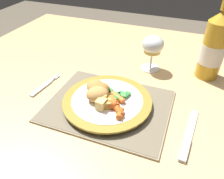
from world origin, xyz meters
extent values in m
cube|color=tan|center=(0.00, 0.00, 0.72)|extent=(1.23, 0.98, 0.04)
cube|color=tan|center=(-0.56, 0.43, 0.35)|extent=(0.06, 0.06, 0.70)
cube|color=gray|center=(0.05, -0.17, 0.74)|extent=(0.35, 0.27, 0.01)
cube|color=#6B604A|center=(0.05, -0.17, 0.75)|extent=(0.34, 0.27, 0.00)
cylinder|color=white|center=(0.05, -0.17, 0.75)|extent=(0.21, 0.21, 0.01)
cylinder|color=olive|center=(0.05, -0.17, 0.76)|extent=(0.25, 0.25, 0.01)
cylinder|color=white|center=(0.05, -0.17, 0.77)|extent=(0.20, 0.20, 0.00)
ellipsoid|color=#B77F3D|center=(0.00, -0.14, 0.78)|extent=(0.08, 0.08, 0.03)
ellipsoid|color=#A87033|center=(0.02, -0.15, 0.78)|extent=(0.07, 0.07, 0.03)
ellipsoid|color=tan|center=(0.02, -0.18, 0.79)|extent=(0.08, 0.08, 0.04)
cube|color=green|center=(0.08, -0.14, 0.77)|extent=(0.02, 0.03, 0.01)
cube|color=#338438|center=(0.09, -0.14, 0.77)|extent=(0.02, 0.03, 0.01)
cube|color=#4CA84C|center=(0.09, -0.15, 0.77)|extent=(0.02, 0.02, 0.01)
cube|color=#338438|center=(0.04, -0.13, 0.77)|extent=(0.02, 0.02, 0.01)
cube|color=#4CA84C|center=(0.07, -0.15, 0.77)|extent=(0.01, 0.02, 0.01)
cube|color=#338438|center=(0.07, -0.15, 0.77)|extent=(0.03, 0.02, 0.01)
cube|color=#338438|center=(0.07, -0.17, 0.78)|extent=(0.03, 0.02, 0.01)
cylinder|color=orange|center=(0.07, -0.19, 0.78)|extent=(0.04, 0.04, 0.02)
cylinder|color=#CC5119|center=(0.10, -0.21, 0.77)|extent=(0.04, 0.04, 0.02)
cylinder|color=orange|center=(0.06, -0.18, 0.78)|extent=(0.05, 0.04, 0.02)
cylinder|color=#CC5119|center=(0.06, -0.20, 0.78)|extent=(0.05, 0.03, 0.02)
cylinder|color=orange|center=(0.10, -0.22, 0.77)|extent=(0.02, 0.04, 0.02)
cylinder|color=orange|center=(0.08, -0.16, 0.77)|extent=(0.05, 0.04, 0.02)
cube|color=silver|center=(-0.18, -0.17, 0.74)|extent=(0.02, 0.09, 0.01)
cube|color=silver|center=(-0.18, -0.11, 0.74)|extent=(0.01, 0.02, 0.01)
cube|color=silver|center=(-0.17, -0.09, 0.74)|extent=(0.00, 0.02, 0.00)
cube|color=silver|center=(-0.17, -0.09, 0.74)|extent=(0.00, 0.02, 0.00)
cube|color=silver|center=(-0.18, -0.09, 0.74)|extent=(0.00, 0.02, 0.00)
cube|color=silver|center=(-0.18, -0.09, 0.74)|extent=(0.00, 0.02, 0.00)
cube|color=silver|center=(0.28, -0.16, 0.74)|extent=(0.03, 0.12, 0.00)
cube|color=#B2B2B7|center=(0.27, -0.25, 0.74)|extent=(0.02, 0.07, 0.01)
cylinder|color=silver|center=(0.12, 0.08, 0.74)|extent=(0.07, 0.07, 0.00)
cylinder|color=silver|center=(0.12, 0.08, 0.78)|extent=(0.01, 0.01, 0.06)
ellipsoid|color=silver|center=(0.12, 0.08, 0.84)|extent=(0.08, 0.08, 0.06)
cylinder|color=#EACC66|center=(0.12, 0.08, 0.82)|extent=(0.06, 0.06, 0.02)
cylinder|color=gold|center=(0.31, 0.10, 0.84)|extent=(0.08, 0.08, 0.19)
cone|color=gold|center=(0.31, 0.10, 0.95)|extent=(0.08, 0.08, 0.03)
cylinder|color=white|center=(0.31, 0.10, 0.83)|extent=(0.08, 0.08, 0.07)
cube|color=#DBB256|center=(0.04, -0.19, 0.78)|extent=(0.04, 0.04, 0.03)
cube|color=#E5BC66|center=(0.05, -0.21, 0.78)|extent=(0.03, 0.03, 0.03)
cube|color=gold|center=(0.06, -0.20, 0.78)|extent=(0.03, 0.03, 0.02)
camera|label=1|loc=(0.23, -0.61, 1.16)|focal=35.00mm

